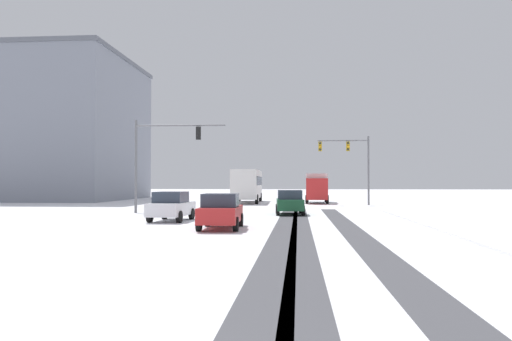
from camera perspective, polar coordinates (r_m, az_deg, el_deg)
The scene contains 11 objects.
wheel_track_left_lane at distance 21.54m, azimuth 3.14°, elevation -7.02°, with size 1.09×38.28×0.01m, color #4C4C51.
wheel_track_right_lane at distance 21.66m, azimuth 10.99°, elevation -6.97°, with size 1.11×38.28×0.01m, color #4C4C51.
wheel_track_center at distance 21.54m, azimuth 5.11°, elevation -7.02°, with size 0.89×38.28×0.01m, color #4C4C51.
traffic_signal_far_right at distance 49.15m, azimuth 10.57°, elevation 1.56°, with size 4.87×0.42×6.50m.
traffic_signal_near_left at distance 36.22m, azimuth -10.59°, elevation 2.35°, with size 6.40×0.40×6.50m.
car_dark_green_lead at distance 34.00m, azimuth 3.79°, elevation -3.55°, with size 2.01×4.19×1.62m.
car_white_second at distance 28.64m, azimuth -9.44°, elevation -3.96°, with size 1.99×4.18×1.62m.
car_red_third at distance 23.54m, azimuth -3.96°, elevation -4.55°, with size 1.93×4.15×1.62m.
bus_oncoming at distance 53.41m, azimuth -0.96°, elevation -1.48°, with size 2.87×11.06×3.38m.
box_truck_delivery at distance 53.25m, azimuth 6.81°, elevation -1.85°, with size 2.45×7.45×3.02m.
office_building_far_left_block at distance 68.36m, azimuth -21.97°, elevation 4.27°, with size 19.86×20.28×17.34m.
Camera 1 is at (2.36, -4.03, 2.15)m, focal length 35.76 mm.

